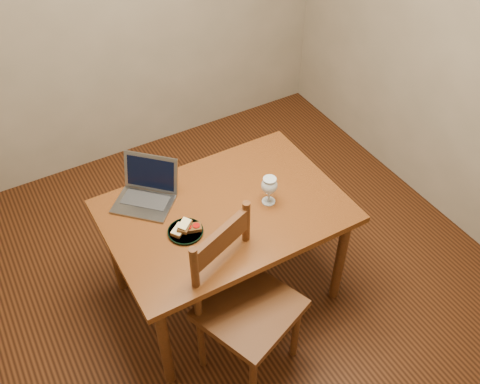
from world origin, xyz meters
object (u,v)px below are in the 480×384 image
chair (245,300)px  laptop (147,189)px  plate (186,232)px  table (225,220)px  milk_glass (269,190)px

chair → laptop: size_ratio=1.41×
plate → chair: bearing=-72.4°
table → milk_glass: milk_glass is taller
table → milk_glass: bearing=-17.1°
plate → laptop: size_ratio=0.45×
plate → milk_glass: bearing=-2.3°
chair → milk_glass: size_ratio=3.45×
table → chair: size_ratio=2.17×
plate → milk_glass: size_ratio=1.08×
table → milk_glass: size_ratio=7.47×
chair → plate: (-0.13, 0.40, 0.20)m
table → milk_glass: (0.24, -0.07, 0.17)m
plate → milk_glass: 0.51m
chair → milk_glass: chair is taller
table → chair: bearing=-106.8°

